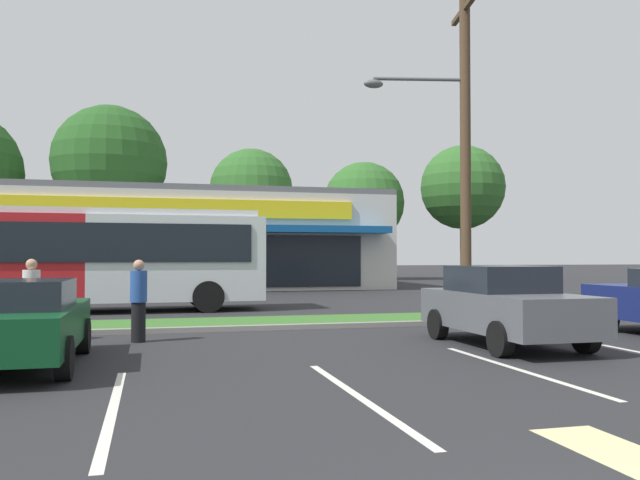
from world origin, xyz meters
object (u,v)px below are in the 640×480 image
Objects in this scene: city_bus at (68,256)px; car_2 at (504,305)px; pedestrian_near_bench at (31,300)px; utility_pole at (460,141)px; car_1 at (18,322)px; pedestrian_by_pole at (139,301)px.

car_2 is (9.35, -10.21, -0.96)m from city_bus.
city_bus reaches higher than pedestrian_near_bench.
car_2 is at bearing -107.35° from utility_pole.
pedestrian_near_bench is at bearing -90.19° from city_bus.
city_bus is 7.36m from pedestrian_near_bench.
city_bus is at bearing 2.72° from car_1.
pedestrian_by_pole reaches higher than car_1.
pedestrian_by_pole is at bearing -108.40° from car_2.
utility_pole is at bearing -62.10° from car_1.
pedestrian_near_bench is at bearing -168.59° from utility_pole.
utility_pole is 5.46× the size of pedestrian_near_bench.
pedestrian_near_bench reaches higher than pedestrian_by_pole.
car_2 is at bearing 31.76° from pedestrian_near_bench.
pedestrian_by_pole is (2.30, -7.86, -0.91)m from city_bus.
city_bus is at bearing 140.41° from pedestrian_near_bench.
pedestrian_by_pole is (1.79, 2.79, 0.12)m from car_1.
car_1 is 2.55× the size of pedestrian_near_bench.
utility_pole is at bearing -63.70° from pedestrian_by_pole.
pedestrian_by_pole is at bearing -32.71° from car_1.
city_bus is (-10.94, 5.13, -3.26)m from utility_pole.
car_1 is at bearing -152.10° from utility_pole.
pedestrian_near_bench reaches higher than car_2.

